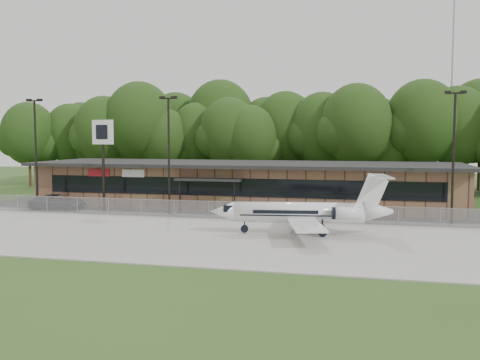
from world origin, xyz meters
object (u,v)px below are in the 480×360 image
(terminal, at_px, (245,184))
(pole_sign, at_px, (103,142))
(business_jet, at_px, (305,213))
(suv, at_px, (58,202))

(terminal, distance_m, pole_sign, 14.06)
(terminal, bearing_deg, pole_sign, -147.86)
(business_jet, xyz_separation_m, pole_sign, (-18.94, 7.08, 4.81))
(terminal, bearing_deg, suv, -157.22)
(terminal, xyz_separation_m, suv, (-16.27, -6.83, -1.46))
(terminal, relative_size, suv, 7.93)
(suv, bearing_deg, business_jet, -112.22)
(terminal, height_order, suv, terminal)
(terminal, height_order, pole_sign, pole_sign)
(business_jet, height_order, pole_sign, pole_sign)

